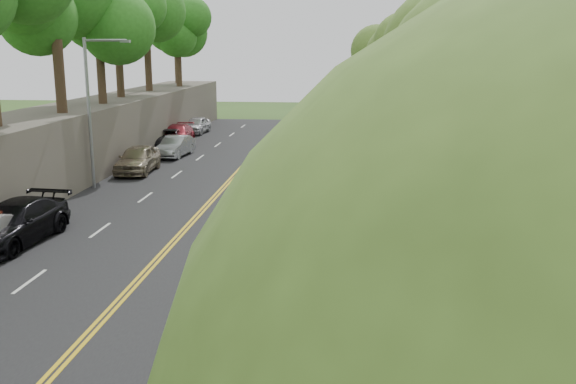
{
  "coord_description": "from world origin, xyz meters",
  "views": [
    {
      "loc": [
        3.15,
        -18.86,
        7.54
      ],
      "look_at": [
        0.5,
        8.0,
        1.4
      ],
      "focal_mm": 40.0,
      "sensor_mm": 36.0,
      "label": 1
    }
  ],
  "objects_px": {
    "construction_barrel": "(354,166)",
    "painter_0": "(304,197)",
    "signpost": "(268,264)",
    "concrete_block": "(393,341)",
    "streetlight": "(93,103)",
    "person_far": "(365,142)"
  },
  "relations": [
    {
      "from": "streetlight",
      "to": "construction_barrel",
      "type": "height_order",
      "value": "streetlight"
    },
    {
      "from": "signpost",
      "to": "concrete_block",
      "type": "distance_m",
      "value": 3.74
    },
    {
      "from": "construction_barrel",
      "to": "painter_0",
      "type": "height_order",
      "value": "painter_0"
    },
    {
      "from": "concrete_block",
      "to": "streetlight",
      "type": "bearing_deg",
      "value": 129.36
    },
    {
      "from": "streetlight",
      "to": "construction_barrel",
      "type": "xyz_separation_m",
      "value": [
        13.82,
        5.37,
        -4.16
      ]
    },
    {
      "from": "construction_barrel",
      "to": "person_far",
      "type": "distance_m",
      "value": 8.05
    },
    {
      "from": "concrete_block",
      "to": "painter_0",
      "type": "distance_m",
      "value": 13.07
    },
    {
      "from": "person_far",
      "to": "concrete_block",
      "type": "bearing_deg",
      "value": 87.52
    },
    {
      "from": "streetlight",
      "to": "person_far",
      "type": "height_order",
      "value": "streetlight"
    },
    {
      "from": "streetlight",
      "to": "signpost",
      "type": "height_order",
      "value": "streetlight"
    },
    {
      "from": "signpost",
      "to": "concrete_block",
      "type": "bearing_deg",
      "value": -16.85
    },
    {
      "from": "concrete_block",
      "to": "person_far",
      "type": "xyz_separation_m",
      "value": [
        -0.1,
        31.36,
        0.41
      ]
    },
    {
      "from": "painter_0",
      "to": "construction_barrel",
      "type": "bearing_deg",
      "value": 13.28
    },
    {
      "from": "concrete_block",
      "to": "construction_barrel",
      "type": "bearing_deg",
      "value": 92.3
    },
    {
      "from": "signpost",
      "to": "streetlight",
      "type": "bearing_deg",
      "value": 124.08
    },
    {
      "from": "signpost",
      "to": "painter_0",
      "type": "height_order",
      "value": "signpost"
    },
    {
      "from": "construction_barrel",
      "to": "painter_0",
      "type": "distance_m",
      "value": 10.93
    },
    {
      "from": "painter_0",
      "to": "person_far",
      "type": "height_order",
      "value": "painter_0"
    },
    {
      "from": "person_far",
      "to": "painter_0",
      "type": "bearing_deg",
      "value": 78.06
    },
    {
      "from": "signpost",
      "to": "person_far",
      "type": "height_order",
      "value": "signpost"
    },
    {
      "from": "streetlight",
      "to": "person_far",
      "type": "distance_m",
      "value": 20.21
    },
    {
      "from": "construction_barrel",
      "to": "concrete_block",
      "type": "relative_size",
      "value": 0.81
    }
  ]
}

